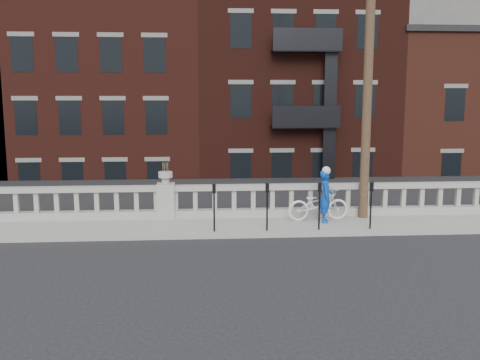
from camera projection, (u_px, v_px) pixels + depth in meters
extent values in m
plane|color=black|center=(156.00, 261.00, 12.93)|extent=(120.00, 120.00, 0.00)
cube|color=gray|center=(164.00, 228.00, 15.87)|extent=(32.00, 2.20, 0.15)
cube|color=gray|center=(166.00, 214.00, 16.78)|extent=(28.00, 0.34, 0.25)
cube|color=gray|center=(166.00, 188.00, 16.65)|extent=(28.00, 0.34, 0.16)
cube|color=gray|center=(166.00, 201.00, 16.71)|extent=(0.55, 0.55, 1.10)
cylinder|color=gray|center=(166.00, 180.00, 16.61)|extent=(0.24, 0.24, 0.20)
cylinder|color=gray|center=(165.00, 175.00, 16.58)|extent=(0.44, 0.44, 0.18)
cube|color=#605E59|center=(169.00, 292.00, 17.54)|extent=(36.00, 0.50, 5.15)
cube|color=black|center=(187.00, 222.00, 39.31)|extent=(80.00, 44.00, 0.50)
cube|color=#595651|center=(126.00, 270.00, 21.58)|extent=(16.00, 7.00, 4.00)
cube|color=#595651|center=(442.00, 96.00, 46.31)|extent=(14.00, 14.00, 18.00)
cube|color=#3F1812|center=(116.00, 129.00, 32.00)|extent=(10.00, 14.00, 14.00)
cube|color=black|center=(112.00, 5.00, 30.89)|extent=(10.30, 14.30, 0.30)
cube|color=#33130E|center=(282.00, 116.00, 32.58)|extent=(10.00, 14.00, 15.50)
cube|color=#542419|center=(439.00, 144.00, 33.55)|extent=(10.00, 14.00, 12.00)
cube|color=black|center=(445.00, 43.00, 32.59)|extent=(10.30, 14.30, 0.30)
cylinder|color=#422D1E|center=(369.00, 56.00, 16.11)|extent=(0.28, 0.28, 10.00)
cylinder|color=black|center=(214.00, 212.00, 15.04)|extent=(0.05, 0.05, 1.10)
cube|color=black|center=(214.00, 189.00, 14.93)|extent=(0.10, 0.08, 0.26)
cube|color=black|center=(214.00, 188.00, 14.88)|extent=(0.06, 0.01, 0.08)
cylinder|color=black|center=(267.00, 212.00, 15.14)|extent=(0.05, 0.05, 1.10)
cube|color=black|center=(267.00, 188.00, 15.04)|extent=(0.10, 0.08, 0.26)
cube|color=black|center=(267.00, 187.00, 14.99)|extent=(0.06, 0.01, 0.08)
cylinder|color=black|center=(319.00, 211.00, 15.25)|extent=(0.05, 0.05, 1.10)
cube|color=black|center=(320.00, 187.00, 15.14)|extent=(0.10, 0.08, 0.26)
cube|color=black|center=(320.00, 186.00, 15.09)|extent=(0.06, 0.01, 0.08)
cylinder|color=black|center=(371.00, 210.00, 15.35)|extent=(0.05, 0.05, 1.10)
cube|color=black|center=(372.00, 187.00, 15.25)|extent=(0.10, 0.08, 0.26)
cube|color=black|center=(372.00, 186.00, 15.20)|extent=(0.06, 0.01, 0.08)
imported|color=white|center=(318.00, 204.00, 16.45)|extent=(1.95, 0.83, 0.99)
imported|color=#0B40AB|center=(326.00, 196.00, 16.13)|extent=(0.51, 0.66, 1.60)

